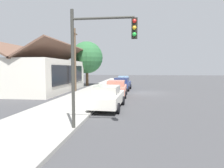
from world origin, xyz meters
name	(u,v)px	position (x,y,z in m)	size (l,w,h in m)	color
ground_plane	(144,93)	(0.00, 0.00, 0.00)	(120.00, 120.00, 0.00)	#424244
sidewalk_curb	(95,91)	(0.00, 5.60, 0.08)	(60.00, 4.20, 0.16)	#A3A099
car_ivory	(108,97)	(-8.98, 2.79, 0.81)	(4.71, 2.07, 1.59)	silver
car_coral	(117,88)	(-3.13, 2.80, 0.81)	(4.46, 2.04, 1.59)	#EA8C75
car_navy	(122,84)	(2.49, 2.66, 0.82)	(4.59, 2.27, 1.59)	navy
car_skyblue	(123,81)	(8.25, 2.87, 0.81)	(4.70, 2.14, 1.59)	#8CB7E0
storefront_building	(43,75)	(0.19, 11.98, 2.00)	(12.88, 6.84, 5.59)	silver
shade_tree	(87,58)	(8.11, 8.65, 4.46)	(4.99, 4.99, 6.97)	brown
traffic_light_main	(97,50)	(-13.87, 2.54, 3.49)	(0.37, 2.79, 5.20)	#383833
utility_pole_wooden	(75,59)	(0.74, 8.20, 3.93)	(1.80, 0.24, 7.50)	brown
fire_hydrant_red	(108,88)	(0.62, 4.20, 0.50)	(0.22, 0.22, 0.71)	red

